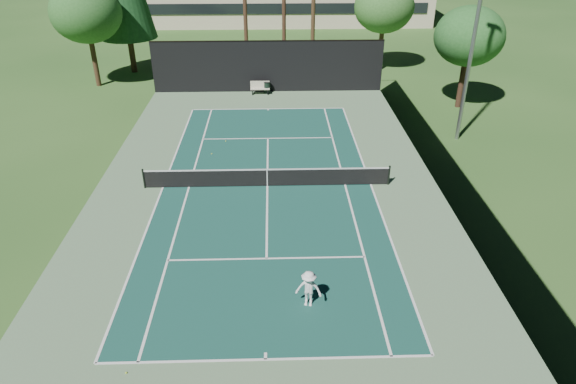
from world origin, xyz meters
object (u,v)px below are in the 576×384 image
tennis_ball_c (318,174)px  park_bench (260,87)px  tennis_net (267,177)px  player (309,289)px  tennis_ball_d (226,141)px  tennis_ball_a (126,373)px  tennis_ball_b (212,154)px  trash_bin (267,87)px

tennis_ball_c → park_bench: bearing=103.6°
tennis_net → player: player is taller
player → tennis_ball_d: bearing=118.4°
tennis_ball_d → tennis_ball_a: bearing=-95.4°
tennis_net → park_bench: (-0.64, 15.37, -0.01)m
player → tennis_ball_b: size_ratio=21.98×
tennis_ball_b → tennis_ball_d: bearing=69.8°
tennis_ball_c → tennis_ball_d: tennis_ball_c is taller
tennis_ball_b → trash_bin: trash_bin is taller
tennis_ball_c → tennis_ball_d: bearing=138.8°
player → tennis_ball_d: size_ratio=20.92×
tennis_net → tennis_ball_d: 6.57m
tennis_ball_d → park_bench: park_bench is taller
tennis_ball_c → trash_bin: 14.64m
tennis_net → tennis_ball_b: 5.32m
player → park_bench: player is taller
tennis_net → park_bench: bearing=92.4°
tennis_ball_b → park_bench: 11.58m
tennis_net → player: 9.42m
tennis_net → tennis_ball_b: tennis_net is taller
tennis_ball_c → park_bench: (-3.42, 14.13, 0.51)m
tennis_ball_d → tennis_ball_b: bearing=-110.2°
tennis_ball_b → tennis_ball_a: bearing=-93.6°
tennis_ball_b → tennis_ball_c: size_ratio=0.92×
player → trash_bin: bearing=106.9°
tennis_net → trash_bin: 15.59m
trash_bin → tennis_ball_d: bearing=-104.9°
player → tennis_ball_b: player is taller
tennis_ball_a → tennis_ball_b: 16.46m
tennis_ball_b → player: bearing=-69.9°
park_bench → tennis_ball_c: bearing=-76.4°
tennis_ball_b → tennis_ball_d: size_ratio=0.95×
player → tennis_ball_c: (1.22, 10.52, -0.71)m
park_bench → tennis_net: bearing=-87.6°
tennis_net → player: (1.56, -9.28, 0.19)m
tennis_ball_b → tennis_ball_c: tennis_ball_c is taller
tennis_ball_b → trash_bin: (3.24, 11.47, 0.44)m
tennis_ball_c → tennis_ball_a: bearing=-117.9°
tennis_ball_a → tennis_ball_d: size_ratio=0.92×
tennis_ball_c → tennis_net: bearing=-156.0°
tennis_ball_b → tennis_net: bearing=-51.0°
tennis_ball_b → tennis_ball_d: tennis_ball_d is taller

